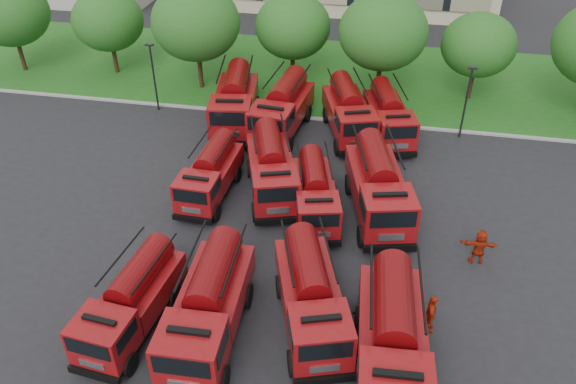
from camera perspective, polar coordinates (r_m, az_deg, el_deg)
name	(u,v)px	position (r m, az deg, el deg)	size (l,w,h in m)	color
ground	(222,288)	(27.45, -6.76, -9.62)	(140.00, 140.00, 0.00)	black
lawn	(308,73)	(48.82, 2.09, 11.99)	(70.00, 16.00, 0.12)	#194813
curb	(291,116)	(41.59, 0.29, 7.71)	(70.00, 0.30, 0.14)	gray
tree_0	(9,12)	(52.74, -26.46, 16.02)	(6.30, 6.30, 7.70)	#382314
tree_1	(108,20)	(49.48, -17.83, 16.27)	(5.71, 5.71, 6.98)	#382314
tree_2	(196,23)	(44.75, -9.35, 16.63)	(6.72, 6.72, 8.22)	#382314
tree_3	(293,26)	(45.49, 0.50, 16.48)	(5.88, 5.88, 7.19)	#382314
tree_4	(383,32)	(43.23, 9.64, 15.75)	(6.55, 6.55, 8.01)	#382314
tree_5	(479,45)	(44.89, 18.79, 13.95)	(5.46, 5.46, 6.68)	#382314
lamp_post_0	(153,74)	(42.60, -13.51, 11.62)	(0.60, 0.25, 5.11)	black
lamp_post_1	(467,99)	(39.50, 17.69, 9.01)	(0.60, 0.25, 5.11)	black
fire_truck_0	(132,300)	(25.50, -15.59, -10.57)	(2.92, 6.72, 2.97)	black
fire_truck_1	(209,306)	(24.32, -8.06, -11.37)	(2.98, 7.54, 3.39)	black
fire_truck_2	(311,296)	(24.61, 2.35, -10.52)	(4.49, 7.48, 3.23)	black
fire_truck_3	(392,340)	(23.14, 10.54, -14.60)	(3.24, 7.91, 3.53)	black
fire_truck_4	(210,173)	(32.69, -7.90, 1.88)	(2.53, 6.50, 2.93)	black
fire_truck_5	(272,168)	(32.52, -1.68, 2.44)	(4.57, 7.67, 3.31)	black
fire_truck_6	(315,193)	(30.79, 2.74, -0.11)	(3.64, 6.76, 2.93)	black
fire_truck_7	(378,186)	(31.13, 9.16, 0.57)	(4.43, 8.19, 3.55)	black
fire_truck_8	(235,101)	(39.96, -5.42, 9.17)	(3.99, 8.33, 3.64)	black
fire_truck_9	(282,108)	(38.92, -0.57, 8.51)	(3.45, 8.01, 3.55)	black
fire_truck_10	(349,112)	(38.85, 6.17, 8.09)	(4.58, 7.78, 3.35)	black
fire_truck_11	(388,116)	(38.96, 10.17, 7.64)	(4.06, 7.31, 3.16)	black
firefighter_2	(428,329)	(26.24, 14.00, -13.36)	(1.16, 0.66, 1.97)	#9A210B
firefighter_3	(362,325)	(25.86, 7.52, -13.27)	(1.17, 0.60, 1.81)	black
firefighter_4	(159,287)	(28.00, -12.99, -9.35)	(0.83, 0.55, 1.70)	#9A210B
firefighter_5	(475,262)	(30.13, 18.50, -6.73)	(1.82, 0.79, 1.97)	#9A210B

